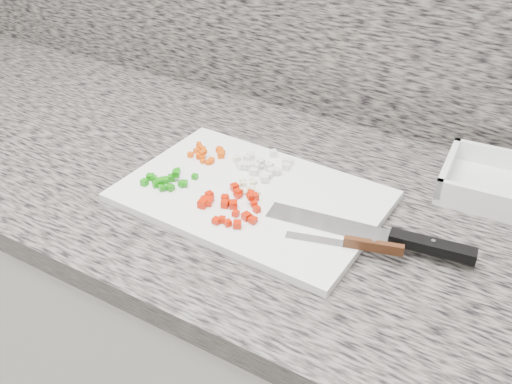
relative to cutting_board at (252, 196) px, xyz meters
The scene contains 11 objects.
cabinet 0.49m from the cutting_board, 153.44° to the left, with size 3.92×0.62×0.86m, color beige.
countertop 0.11m from the cutting_board, 153.44° to the left, with size 3.96×0.64×0.04m, color #66605A.
cutting_board is the anchor object (origin of this frame).
carrot_pile 0.15m from the cutting_board, 155.05° to the left, with size 0.07×0.06×0.02m.
onion_pile 0.08m from the cutting_board, 108.68° to the left, with size 0.10×0.10×0.02m.
green_pepper_pile 0.15m from the cutting_board, 160.13° to the right, with size 0.08×0.07×0.02m.
red_pepper_pile 0.05m from the cutting_board, 98.69° to the right, with size 0.11×0.10×0.02m.
garlic_pile 0.02m from the cutting_board, 148.90° to the left, with size 0.05×0.05×0.01m.
chef_knife 0.24m from the cutting_board, ahead, with size 0.31×0.07×0.02m.
paring_knife 0.21m from the cutting_board, 11.96° to the right, with size 0.17×0.06×0.02m.
tray 0.43m from the cutting_board, 31.68° to the left, with size 0.23×0.17×0.05m.
Camera 1 is at (0.49, 0.73, 1.44)m, focal length 40.00 mm.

